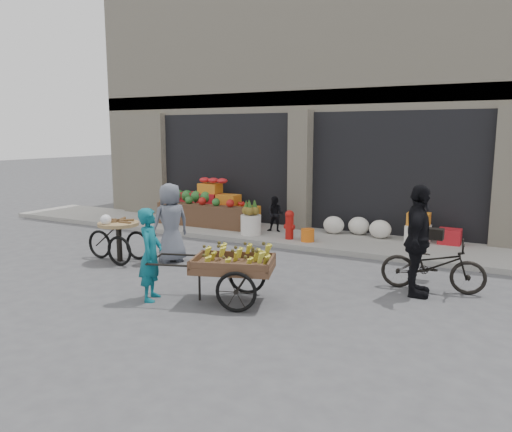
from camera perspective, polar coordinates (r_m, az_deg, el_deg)
The scene contains 15 objects.
ground at distance 9.43m, azimuth -7.21°, elevation -7.11°, with size 80.00×80.00×0.00m, color #424244.
sidewalk at distance 12.87m, azimuth 3.42°, elevation -2.28°, with size 18.00×2.20×0.12m, color gray.
building at distance 16.27m, azimuth 9.51°, elevation 11.79°, with size 14.00×6.45×7.00m.
fruit_display at distance 14.20m, azimuth -5.20°, elevation 1.32°, with size 3.10×1.12×1.24m.
pineapple_bin at distance 12.70m, azimuth -0.59°, elevation -0.99°, with size 0.52×0.52×0.50m, color silver.
fire_hydrant at distance 12.15m, azimuth 3.85°, elevation -0.86°, with size 0.22×0.22×0.71m.
orange_bucket at distance 11.96m, azimuth 5.92°, elevation -2.20°, with size 0.32×0.32×0.30m, color orange.
right_bay_goods at distance 12.54m, azimuth 15.52°, elevation -1.31°, with size 3.35×0.60×0.70m.
seated_person at distance 13.01m, azimuth 2.23°, elevation 0.21°, with size 0.45×0.35×0.93m, color black.
banana_cart at distance 7.95m, azimuth -2.97°, elevation -5.31°, with size 2.31×1.48×0.90m.
vendor_woman at distance 8.21m, azimuth -11.97°, elevation -4.31°, with size 0.55×0.36×1.51m, color #0E5E6D.
tricycle_cart at distance 10.85m, azimuth -15.43°, elevation -2.10°, with size 1.43×0.86×0.95m.
vendor_grey at distance 10.53m, azimuth -9.75°, elevation -0.77°, with size 0.81×0.53×1.66m, color slate.
bicycle at distance 9.07m, azimuth 19.55°, elevation -5.31°, with size 0.60×1.72×0.90m, color black.
cyclist at distance 8.61m, azimuth 18.00°, elevation -2.72°, with size 1.09×0.45×1.86m, color black.
Camera 1 is at (5.28, -7.34, 2.68)m, focal length 35.00 mm.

